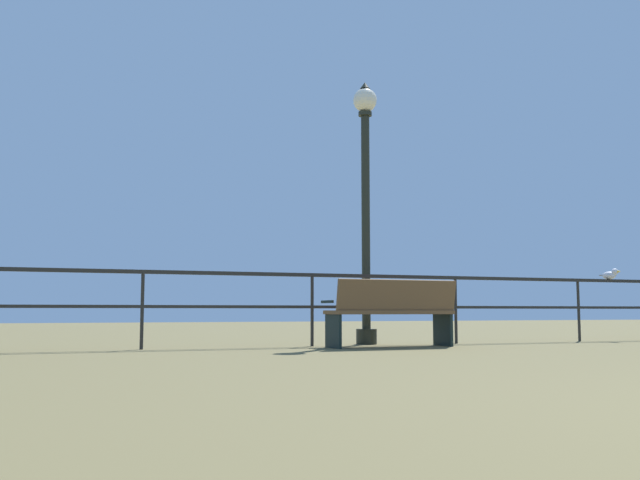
# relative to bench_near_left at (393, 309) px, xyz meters

# --- Properties ---
(pier_railing) EXTENTS (20.55, 0.05, 1.00)m
(pier_railing) POSITION_rel_bench_near_left_xyz_m (0.25, 0.66, 0.24)
(pier_railing) COLOR #282622
(pier_railing) RESTS_ON ground_plane
(bench_near_left) EXTENTS (1.73, 0.70, 0.89)m
(bench_near_left) POSITION_rel_bench_near_left_xyz_m (0.00, 0.00, 0.00)
(bench_near_left) COLOR brown
(bench_near_left) RESTS_ON ground_plane
(lamppost_center) EXTENTS (0.36, 0.36, 3.89)m
(lamppost_center) POSITION_rel_bench_near_left_xyz_m (0.04, 0.91, 1.78)
(lamppost_center) COLOR #25281E
(lamppost_center) RESTS_ON ground_plane
(seagull_on_rail) EXTENTS (0.20, 0.37, 0.17)m
(seagull_on_rail) POSITION_rel_bench_near_left_xyz_m (4.32, 0.65, 0.57)
(seagull_on_rail) COLOR silver
(seagull_on_rail) RESTS_ON pier_railing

